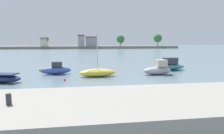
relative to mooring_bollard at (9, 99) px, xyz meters
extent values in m
plane|color=slate|center=(6.66, 6.20, -1.90)|extent=(400.00, 400.00, 0.00)
cube|color=gray|center=(6.66, 0.16, -1.07)|extent=(79.82, 5.99, 1.65)
cylinder|color=#2D2D33|center=(0.00, 0.00, 0.00)|extent=(0.24, 0.24, 0.49)
ellipsoid|color=#3856A8|center=(0.05, 19.07, -1.38)|extent=(4.10, 1.69, 1.03)
cube|color=#333338|center=(0.16, 19.09, -0.54)|extent=(1.42, 1.08, 0.64)
cube|color=black|center=(0.81, 19.17, -0.48)|extent=(0.19, 0.84, 0.45)
ellipsoid|color=yellow|center=(5.36, 16.40, -1.41)|extent=(4.66, 2.11, 0.98)
cylinder|color=silver|center=(5.37, 16.40, 1.26)|extent=(0.10, 0.10, 4.36)
cylinder|color=#B7B7BC|center=(4.42, 16.33, -0.14)|extent=(1.90, 0.22, 0.08)
ellipsoid|color=#9E9EA3|center=(13.30, 16.70, -1.38)|extent=(4.01, 1.82, 1.04)
cube|color=#BCB2A3|center=(13.84, 16.75, -0.40)|extent=(1.39, 1.27, 0.91)
cube|color=black|center=(14.49, 16.80, -0.31)|extent=(0.16, 1.06, 0.64)
ellipsoid|color=teal|center=(16.75, 20.53, -1.42)|extent=(5.49, 2.97, 0.95)
cube|color=#333338|center=(16.88, 20.56, -0.48)|extent=(2.22, 1.63, 0.94)
cube|color=black|center=(17.85, 20.78, -0.38)|extent=(0.32, 1.09, 0.66)
sphere|color=red|center=(1.47, 14.15, -1.78)|extent=(0.25, 0.25, 0.25)
sphere|color=yellow|center=(-2.67, 22.75, -1.72)|extent=(0.35, 0.35, 0.35)
cube|color=gray|center=(6.66, 112.62, -1.17)|extent=(111.18, 6.62, 1.46)
cube|color=beige|center=(-15.39, 111.66, 1.57)|extent=(3.34, 5.73, 4.02)
cube|color=#995B42|center=(-15.39, 111.66, 3.93)|extent=(3.68, 6.31, 0.70)
cube|color=#99939E|center=(4.75, 112.04, 2.39)|extent=(3.51, 5.40, 5.66)
cube|color=brown|center=(4.75, 112.04, 5.57)|extent=(3.86, 5.94, 0.70)
cube|color=#99939E|center=(10.47, 112.41, 1.96)|extent=(5.93, 4.84, 4.80)
cube|color=#995B42|center=(10.47, 112.41, 4.71)|extent=(6.53, 5.32, 0.70)
cylinder|color=brown|center=(-14.28, 111.50, 0.93)|extent=(0.36, 0.36, 2.74)
sphere|color=#387A3D|center=(-14.28, 111.50, 3.44)|extent=(2.85, 2.85, 2.85)
cylinder|color=brown|center=(50.67, 113.16, 0.85)|extent=(0.36, 0.36, 2.59)
sphere|color=#2D6B33|center=(50.67, 113.16, 4.19)|extent=(5.11, 5.11, 5.11)
cylinder|color=brown|center=(27.80, 113.54, 0.64)|extent=(0.36, 0.36, 2.16)
sphere|color=#2D6B33|center=(27.80, 113.54, 3.61)|extent=(4.74, 4.74, 4.74)
camera|label=1|loc=(3.05, -9.57, 2.53)|focal=33.82mm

